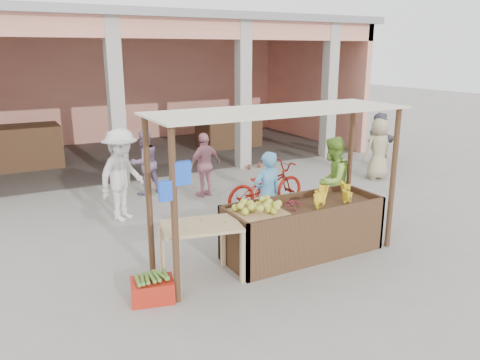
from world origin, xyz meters
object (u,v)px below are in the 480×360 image
vendor_blue (267,191)px  vendor_green (332,179)px  side_table (202,234)px  motorcycle (266,186)px  red_crate (152,290)px  fruit_stall (303,231)px

vendor_blue → vendor_green: size_ratio=0.92×
side_table → motorcycle: (2.46, 2.28, -0.22)m
red_crate → motorcycle: bearing=50.9°
vendor_blue → motorcycle: size_ratio=0.83×
fruit_stall → red_crate: 2.66m
side_table → vendor_green: vendor_green is taller
motorcycle → red_crate: bearing=121.3°
fruit_stall → motorcycle: bearing=74.0°
side_table → red_crate: side_table is taller
side_table → motorcycle: 3.36m
side_table → vendor_blue: vendor_blue is taller
fruit_stall → motorcycle: (0.63, 2.18, 0.12)m
red_crate → vendor_blue: 2.91m
fruit_stall → red_crate: size_ratio=4.65×
fruit_stall → vendor_green: bearing=34.0°
fruit_stall → vendor_green: size_ratio=1.46×
vendor_blue → vendor_green: bearing=172.4°
fruit_stall → vendor_green: vendor_green is taller
red_crate → vendor_blue: vendor_blue is taller
fruit_stall → side_table: size_ratio=2.15×
side_table → red_crate: 1.01m
red_crate → vendor_green: size_ratio=0.31×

